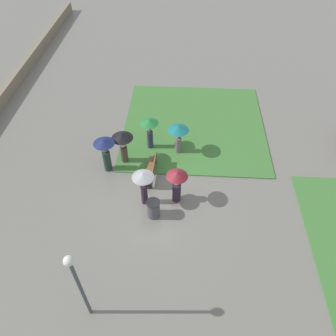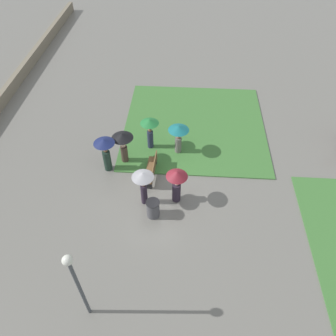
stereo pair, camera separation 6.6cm
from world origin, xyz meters
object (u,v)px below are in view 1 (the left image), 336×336
object	(u,v)px
crowd_person_green	(149,128)
crowd_person_navy	(105,150)
park_bench	(152,169)
crowd_person_maroon	(177,181)
trash_bin	(153,209)
crowd_person_grey	(143,181)
crowd_person_black	(123,142)
lamp_post	(77,280)
crowd_person_teal	(178,134)

from	to	relation	value
crowd_person_green	crowd_person_navy	world-z (taller)	crowd_person_navy
park_bench	crowd_person_maroon	size ratio (longest dim) A/B	1.01
park_bench	crowd_person_maroon	distance (m)	2.05
trash_bin	crowd_person_grey	world-z (taller)	crowd_person_grey
park_bench	crowd_person_black	bearing A→B (deg)	-120.02
crowd_person_grey	crowd_person_navy	world-z (taller)	crowd_person_navy
crowd_person_black	crowd_person_green	world-z (taller)	crowd_person_green
crowd_person_black	crowd_person_maroon	size ratio (longest dim) A/B	0.99
crowd_person_green	crowd_person_maroon	world-z (taller)	crowd_person_green
lamp_post	crowd_person_grey	bearing A→B (deg)	164.81
crowd_person_grey	crowd_person_teal	bearing A→B (deg)	-64.70
park_bench	trash_bin	distance (m)	2.38
crowd_person_navy	crowd_person_maroon	distance (m)	3.93
lamp_post	crowd_person_grey	size ratio (longest dim) A/B	1.98
lamp_post	crowd_person_grey	distance (m)	5.36
park_bench	crowd_person_grey	size ratio (longest dim) A/B	0.97
lamp_post	trash_bin	world-z (taller)	lamp_post
park_bench	crowd_person_green	distance (m)	2.30
trash_bin	crowd_person_teal	world-z (taller)	crowd_person_teal
crowd_person_green	crowd_person_teal	bearing A→B (deg)	147.33
park_bench	crowd_person_maroon	world-z (taller)	crowd_person_maroon
crowd_person_grey	crowd_person_maroon	distance (m)	1.48
crowd_person_grey	crowd_person_navy	xyz separation A→B (m)	(-2.01, -2.07, -0.14)
trash_bin	crowd_person_green	distance (m)	4.60
crowd_person_navy	crowd_person_teal	bearing A→B (deg)	-87.95
crowd_person_maroon	crowd_person_navy	bearing A→B (deg)	32.70
crowd_person_grey	crowd_person_maroon	xyz separation A→B (m)	(-0.24, 1.45, -0.18)
crowd_person_grey	crowd_person_teal	world-z (taller)	crowd_person_grey
crowd_person_grey	crowd_person_navy	distance (m)	2.89
crowd_person_navy	crowd_person_maroon	size ratio (longest dim) A/B	1.05
crowd_person_grey	crowd_person_black	distance (m)	2.94
trash_bin	crowd_person_grey	distance (m)	1.31
crowd_person_green	crowd_person_navy	xyz separation A→B (m)	(1.76, -1.96, -0.05)
park_bench	crowd_person_navy	distance (m)	2.42
trash_bin	crowd_person_maroon	distance (m)	1.58
lamp_post	crowd_person_maroon	bearing A→B (deg)	152.03
park_bench	lamp_post	bearing A→B (deg)	-10.34
trash_bin	park_bench	bearing A→B (deg)	-173.14
crowd_person_grey	crowd_person_black	bearing A→B (deg)	-16.42
crowd_person_green	crowd_person_navy	size ratio (longest dim) A/B	0.97
crowd_person_teal	crowd_person_black	bearing A→B (deg)	115.44
crowd_person_green	crowd_person_maroon	bearing A→B (deg)	91.51
lamp_post	crowd_person_black	size ratio (longest dim) A/B	2.08
trash_bin	crowd_person_green	bearing A→B (deg)	-172.65
park_bench	crowd_person_black	distance (m)	1.99
park_bench	lamp_post	xyz separation A→B (m)	(6.73, -1.56, 2.03)
park_bench	crowd_person_green	size ratio (longest dim) A/B	1.00
crowd_person_teal	crowd_person_green	distance (m)	1.52
crowd_person_grey	lamp_post	bearing A→B (deg)	121.75
lamp_post	park_bench	bearing A→B (deg)	166.92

